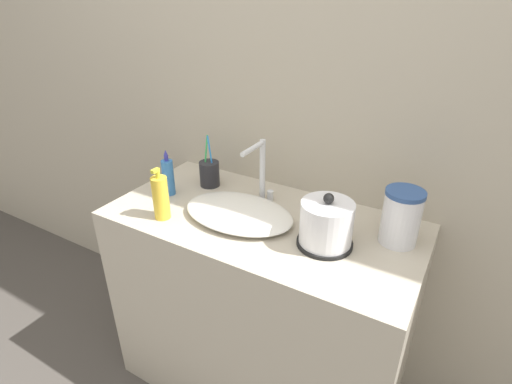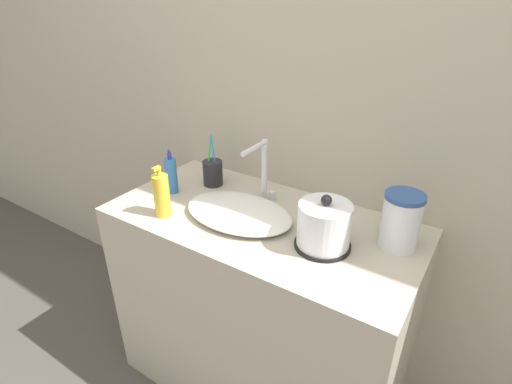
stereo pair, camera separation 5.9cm
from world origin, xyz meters
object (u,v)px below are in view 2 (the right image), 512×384
Objects in this scene: electric_kettle at (324,228)px; water_pitcher at (401,221)px; toothbrush_cup at (213,172)px; shampoo_bottle at (171,175)px; faucet at (263,168)px; lotion_bottle at (162,195)px.

water_pitcher is at bearing 34.39° from electric_kettle.
shampoo_bottle is at bearing -122.96° from toothbrush_cup.
faucet is 0.52m from water_pitcher.
lotion_bottle is 0.18m from shampoo_bottle.
toothbrush_cup reaches higher than lotion_bottle.
shampoo_bottle is (-0.09, -0.14, 0.02)m from toothbrush_cup.
faucet is at bearing 21.83° from shampoo_bottle.
shampoo_bottle is at bearing -158.17° from faucet.
electric_kettle is 1.00× the size of water_pitcher.
shampoo_bottle reaches higher than water_pitcher.
electric_kettle and water_pitcher have the same top height.
lotion_bottle is 1.05× the size of water_pitcher.
lotion_bottle is 0.80m from water_pitcher.
lotion_bottle is at bearing -56.65° from shampoo_bottle.
lotion_bottle is 1.03× the size of shampoo_bottle.
faucet reaches higher than shampoo_bottle.
lotion_bottle is at bearing -129.64° from faucet.
electric_kettle is 0.99× the size of shampoo_bottle.
toothbrush_cup is 0.76m from water_pitcher.
lotion_bottle is (-0.24, -0.29, -0.05)m from faucet.
water_pitcher is at bearing 7.60° from shampoo_bottle.
toothbrush_cup is 0.17m from shampoo_bottle.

